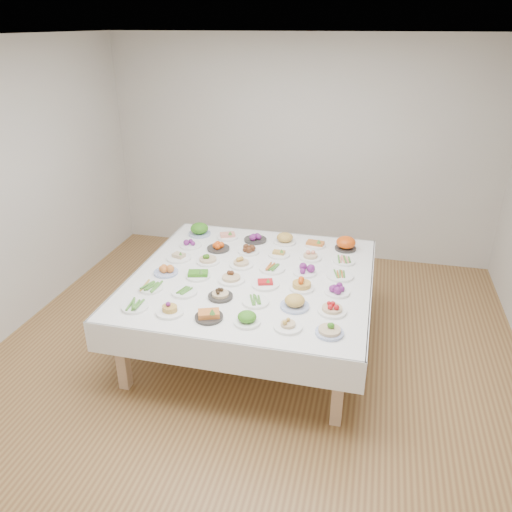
% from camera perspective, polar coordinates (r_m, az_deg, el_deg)
% --- Properties ---
extents(room_envelope, '(5.02, 5.02, 2.81)m').
position_cam_1_polar(room_envelope, '(4.06, -0.36, 10.02)').
color(room_envelope, olive).
rests_on(room_envelope, ground).
extents(display_table, '(2.20, 2.20, 0.75)m').
position_cam_1_polar(display_table, '(4.69, -0.44, -2.92)').
color(display_table, white).
rests_on(display_table, ground).
extents(dish_0, '(0.23, 0.22, 0.06)m').
position_cam_1_polar(dish_0, '(4.25, -13.67, -5.51)').
color(dish_0, white).
rests_on(dish_0, display_table).
extents(dish_1, '(0.22, 0.22, 0.12)m').
position_cam_1_polar(dish_1, '(4.11, -9.83, -5.87)').
color(dish_1, white).
rests_on(dish_1, display_table).
extents(dish_2, '(0.23, 0.22, 0.11)m').
position_cam_1_polar(dish_2, '(4.00, -5.42, -6.54)').
color(dish_2, '#2C2A27').
rests_on(dish_2, display_table).
extents(dish_3, '(0.22, 0.22, 0.12)m').
position_cam_1_polar(dish_3, '(3.92, -1.03, -6.97)').
color(dish_3, white).
rests_on(dish_3, display_table).
extents(dish_4, '(0.22, 0.22, 0.10)m').
position_cam_1_polar(dish_4, '(3.88, 3.68, -7.68)').
color(dish_4, white).
rests_on(dish_4, display_table).
extents(dish_5, '(0.23, 0.23, 0.13)m').
position_cam_1_polar(dish_5, '(3.83, 8.43, -8.06)').
color(dish_5, '#4C66B2').
rests_on(dish_5, display_table).
extents(dish_6, '(0.21, 0.21, 0.05)m').
position_cam_1_polar(dish_6, '(4.51, -11.92, -3.47)').
color(dish_6, white).
rests_on(dish_6, display_table).
extents(dish_7, '(0.22, 0.22, 0.05)m').
position_cam_1_polar(dish_7, '(4.39, -8.19, -4.03)').
color(dish_7, white).
rests_on(dish_7, display_table).
extents(dish_8, '(0.21, 0.21, 0.11)m').
position_cam_1_polar(dish_8, '(4.28, -4.10, -4.23)').
color(dish_8, '#2C2A27').
rests_on(dish_8, display_table).
extents(dish_9, '(0.22, 0.22, 0.05)m').
position_cam_1_polar(dish_9, '(4.21, -0.05, -5.15)').
color(dish_9, white).
rests_on(dish_9, display_table).
extents(dish_10, '(0.28, 0.28, 0.15)m').
position_cam_1_polar(dish_10, '(4.13, 4.45, -5.01)').
color(dish_10, '#4C66B2').
rests_on(dish_10, display_table).
extents(dish_11, '(0.23, 0.23, 0.13)m').
position_cam_1_polar(dish_11, '(4.11, 8.71, -5.68)').
color(dish_11, white).
rests_on(dish_11, display_table).
extents(dish_12, '(0.22, 0.22, 0.10)m').
position_cam_1_polar(dish_12, '(4.75, -10.28, -1.51)').
color(dish_12, '#4C66B2').
rests_on(dish_12, display_table).
extents(dish_13, '(0.22, 0.22, 0.10)m').
position_cam_1_polar(dish_13, '(4.64, -6.65, -1.92)').
color(dish_13, white).
rests_on(dish_13, display_table).
extents(dish_14, '(0.24, 0.24, 0.13)m').
position_cam_1_polar(dish_14, '(4.54, -2.86, -2.20)').
color(dish_14, white).
rests_on(dish_14, display_table).
extents(dish_15, '(0.25, 0.25, 0.10)m').
position_cam_1_polar(dish_15, '(4.47, 1.06, -2.99)').
color(dish_15, white).
rests_on(dish_15, display_table).
extents(dish_16, '(0.22, 0.22, 0.14)m').
position_cam_1_polar(dish_16, '(4.41, 5.26, -3.01)').
color(dish_16, white).
rests_on(dish_16, display_table).
extents(dish_17, '(0.22, 0.22, 0.10)m').
position_cam_1_polar(dish_17, '(4.40, 9.27, -3.70)').
color(dish_17, white).
rests_on(dish_17, display_table).
extents(dish_18, '(0.24, 0.24, 0.09)m').
position_cam_1_polar(dish_18, '(5.02, -8.82, 0.00)').
color(dish_18, white).
rests_on(dish_18, display_table).
extents(dish_19, '(0.22, 0.22, 0.12)m').
position_cam_1_polar(dish_19, '(4.90, -5.53, -0.17)').
color(dish_19, white).
rests_on(dish_19, display_table).
extents(dish_20, '(0.23, 0.23, 0.13)m').
position_cam_1_polar(dish_20, '(4.81, -1.71, -0.50)').
color(dish_20, white).
rests_on(dish_20, display_table).
extents(dish_21, '(0.24, 0.24, 0.06)m').
position_cam_1_polar(dish_21, '(4.75, 1.85, -1.31)').
color(dish_21, white).
rests_on(dish_21, display_table).
extents(dish_22, '(0.22, 0.22, 0.10)m').
position_cam_1_polar(dish_22, '(4.69, 5.62, -1.50)').
color(dish_22, white).
rests_on(dish_22, display_table).
extents(dish_23, '(0.25, 0.25, 0.05)m').
position_cam_1_polar(dish_23, '(4.69, 9.57, -2.16)').
color(dish_23, white).
rests_on(dish_23, display_table).
extents(dish_24, '(0.23, 0.23, 0.09)m').
position_cam_1_polar(dish_24, '(5.29, -7.49, 1.44)').
color(dish_24, white).
rests_on(dish_24, display_table).
extents(dish_25, '(0.23, 0.23, 0.10)m').
position_cam_1_polar(dish_25, '(5.18, -4.34, 1.15)').
color(dish_25, '#2C2A27').
rests_on(dish_25, display_table).
extents(dish_26, '(0.22, 0.22, 0.09)m').
position_cam_1_polar(dish_26, '(5.10, -0.86, 0.77)').
color(dish_26, white).
rests_on(dish_26, display_table).
extents(dish_27, '(0.21, 0.21, 0.09)m').
position_cam_1_polar(dish_27, '(5.04, 2.63, 0.39)').
color(dish_27, white).
rests_on(dish_27, display_table).
extents(dish_28, '(0.22, 0.22, 0.11)m').
position_cam_1_polar(dish_28, '(4.99, 6.25, 0.19)').
color(dish_28, white).
rests_on(dish_28, display_table).
extents(dish_29, '(0.22, 0.22, 0.05)m').
position_cam_1_polar(dish_29, '(4.98, 10.03, -0.50)').
color(dish_29, white).
rests_on(dish_29, display_table).
extents(dish_30, '(0.24, 0.24, 0.15)m').
position_cam_1_polar(dish_30, '(5.56, -6.49, 3.10)').
color(dish_30, '#4C66B2').
rests_on(dish_30, display_table).
extents(dish_31, '(0.23, 0.23, 0.11)m').
position_cam_1_polar(dish_31, '(5.45, -3.27, 2.51)').
color(dish_31, white).
rests_on(dish_31, display_table).
extents(dish_32, '(0.24, 0.24, 0.11)m').
position_cam_1_polar(dish_32, '(5.37, -0.08, 2.21)').
color(dish_32, '#2C2A27').
rests_on(dish_32, display_table).
extents(dish_33, '(0.24, 0.24, 0.14)m').
position_cam_1_polar(dish_33, '(5.32, 3.32, 2.13)').
color(dish_33, white).
rests_on(dish_33, display_table).
extents(dish_34, '(0.21, 0.21, 0.10)m').
position_cam_1_polar(dish_34, '(5.28, 6.79, 1.54)').
color(dish_34, white).
rests_on(dish_34, display_table).
extents(dish_35, '(0.22, 0.22, 0.14)m').
position_cam_1_polar(dish_35, '(5.24, 10.23, 1.40)').
color(dish_35, '#2C2A27').
rests_on(dish_35, display_table).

